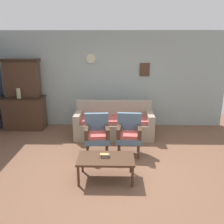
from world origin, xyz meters
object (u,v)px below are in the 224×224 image
object	(u,v)px
side_cabinet	(25,113)
vase_on_cabinet	(18,93)
floral_couch	(114,124)
book_stack_on_table	(105,155)
armchair_by_doorway	(129,133)
coffee_table	(106,160)
armchair_near_couch_end	(97,133)

from	to	relation	value
side_cabinet	vase_on_cabinet	xyz separation A→B (m)	(-0.04, -0.18, 0.60)
floral_couch	book_stack_on_table	xyz separation A→B (m)	(-0.14, -2.02, 0.13)
armchair_by_doorway	coffee_table	world-z (taller)	armchair_by_doorway
armchair_by_doorway	coffee_table	size ratio (longest dim) A/B	0.90
vase_on_cabinet	side_cabinet	bearing A→B (deg)	77.30
side_cabinet	armchair_by_doorway	xyz separation A→B (m)	(2.88, -1.57, 0.03)
armchair_near_couch_end	coffee_table	world-z (taller)	armchair_near_couch_end
book_stack_on_table	floral_couch	bearing A→B (deg)	86.16
side_cabinet	floral_couch	distance (m)	2.60
vase_on_cabinet	armchair_by_doorway	size ratio (longest dim) A/B	0.30
side_cabinet	book_stack_on_table	xyz separation A→B (m)	(2.40, -2.56, -0.02)
vase_on_cabinet	book_stack_on_table	bearing A→B (deg)	-44.22
side_cabinet	vase_on_cabinet	bearing A→B (deg)	-102.70
vase_on_cabinet	armchair_near_couch_end	xyz separation A→B (m)	(2.22, -1.42, -0.57)
book_stack_on_table	vase_on_cabinet	bearing A→B (deg)	135.78
coffee_table	book_stack_on_table	size ratio (longest dim) A/B	6.05
side_cabinet	armchair_near_couch_end	bearing A→B (deg)	-36.30
side_cabinet	vase_on_cabinet	distance (m)	0.63
armchair_near_couch_end	coffee_table	bearing A→B (deg)	-76.30
armchair_by_doorway	coffee_table	xyz separation A→B (m)	(-0.46, -1.02, -0.12)
armchair_near_couch_end	book_stack_on_table	xyz separation A→B (m)	(0.22, -0.96, -0.05)
side_cabinet	coffee_table	distance (m)	3.55
floral_couch	armchair_near_couch_end	bearing A→B (deg)	-108.55
coffee_table	floral_couch	bearing A→B (deg)	86.73
armchair_by_doorway	armchair_near_couch_end	bearing A→B (deg)	-177.19
armchair_near_couch_end	book_stack_on_table	bearing A→B (deg)	-76.94
side_cabinet	coffee_table	bearing A→B (deg)	-46.91
floral_couch	armchair_near_couch_end	xyz separation A→B (m)	(-0.36, -1.07, 0.17)
side_cabinet	armchair_near_couch_end	size ratio (longest dim) A/B	1.28
vase_on_cabinet	book_stack_on_table	xyz separation A→B (m)	(2.44, -2.38, -0.62)
vase_on_cabinet	book_stack_on_table	world-z (taller)	vase_on_cabinet
side_cabinet	book_stack_on_table	bearing A→B (deg)	-46.80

